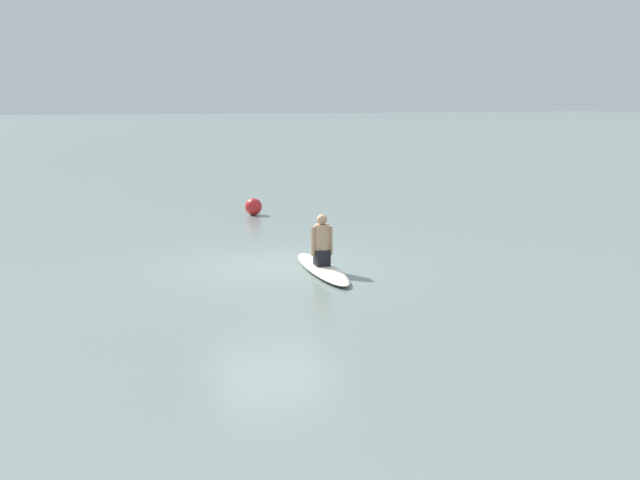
{
  "coord_description": "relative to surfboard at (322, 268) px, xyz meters",
  "views": [
    {
      "loc": [
        14.44,
        -5.79,
        3.35
      ],
      "look_at": [
        0.93,
        0.64,
        0.66
      ],
      "focal_mm": 43.31,
      "sensor_mm": 36.0,
      "label": 1
    }
  ],
  "objects": [
    {
      "name": "ground_plane",
      "position": [
        -0.85,
        -0.72,
        -0.07
      ],
      "size": [
        400.0,
        400.0,
        0.0
      ],
      "primitive_type": "plane",
      "color": "slate"
    },
    {
      "name": "person_paddler",
      "position": [
        -0.0,
        0.0,
        0.53
      ],
      "size": [
        0.38,
        0.45,
        1.03
      ],
      "rotation": [
        0.0,
        0.0,
        -0.17
      ],
      "color": "black",
      "rests_on": "surfboard"
    },
    {
      "name": "surfboard",
      "position": [
        0.0,
        0.0,
        0.0
      ],
      "size": [
        3.23,
        1.14,
        0.14
      ],
      "primitive_type": "ellipsoid",
      "rotation": [
        0.0,
        0.0,
        -0.17
      ],
      "color": "silver",
      "rests_on": "ground"
    },
    {
      "name": "buoy_marker",
      "position": [
        -7.95,
        1.54,
        0.19
      ],
      "size": [
        0.51,
        0.51,
        0.51
      ],
      "primitive_type": "sphere",
      "color": "red",
      "rests_on": "ground"
    }
  ]
}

